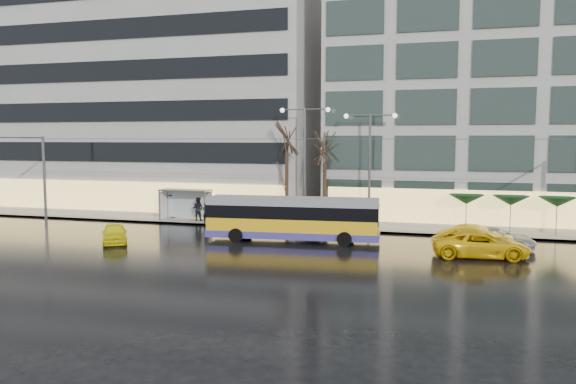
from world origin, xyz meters
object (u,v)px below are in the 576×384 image
at_px(trolleybus, 293,220).
at_px(bus_shelter, 182,198).
at_px(street_lamp_near, 305,149).
at_px(taxi_a, 115,233).

relative_size(trolleybus, bus_shelter, 2.75).
distance_m(street_lamp_near, taxi_a, 15.41).
relative_size(bus_shelter, taxi_a, 1.10).
height_order(bus_shelter, street_lamp_near, street_lamp_near).
relative_size(trolleybus, street_lamp_near, 1.28).
xyz_separation_m(bus_shelter, street_lamp_near, (10.38, 0.11, 4.03)).
xyz_separation_m(street_lamp_near, taxi_a, (-10.29, -10.15, -5.34)).
bearing_deg(trolleybus, bus_shelter, 150.69).
xyz_separation_m(trolleybus, bus_shelter, (-11.15, 6.26, 0.53)).
xyz_separation_m(bus_shelter, taxi_a, (0.09, -10.04, -1.31)).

